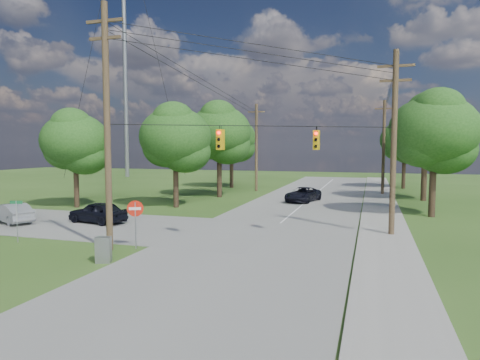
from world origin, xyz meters
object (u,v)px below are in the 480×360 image
(car_main_north, at_px, (303,194))
(do_not_enter_sign, at_px, (135,214))
(pole_north_w, at_px, (256,147))
(car_cross_dark, at_px, (98,212))
(control_cabinet, at_px, (103,250))
(pole_ne, at_px, (394,140))
(car_cross_silver, at_px, (12,213))
(pole_sw, at_px, (107,124))
(pole_north_e, at_px, (384,147))

(car_main_north, relative_size, do_not_enter_sign, 1.95)
(pole_north_w, bearing_deg, car_cross_dark, -101.36)
(pole_north_w, height_order, control_cabinet, pole_north_w)
(pole_ne, xyz_separation_m, car_cross_dark, (-18.61, -1.43, -4.72))
(car_cross_silver, xyz_separation_m, control_cabinet, (11.71, -6.61, -0.12))
(pole_north_w, bearing_deg, pole_sw, -89.23)
(pole_north_e, bearing_deg, do_not_enter_sign, -113.15)
(pole_sw, relative_size, control_cabinet, 10.46)
(pole_north_e, height_order, pole_north_w, same)
(car_main_north, distance_m, do_not_enter_sign, 21.38)
(pole_north_e, relative_size, control_cabinet, 8.72)
(pole_north_e, bearing_deg, car_cross_silver, -133.85)
(pole_north_w, bearing_deg, car_cross_silver, -112.14)
(control_cabinet, bearing_deg, pole_ne, 18.93)
(pole_ne, relative_size, car_cross_dark, 2.49)
(pole_sw, relative_size, car_main_north, 2.52)
(pole_north_e, relative_size, pole_north_w, 1.00)
(car_main_north, xyz_separation_m, control_cabinet, (-5.20, -23.41, -0.12))
(pole_sw, relative_size, pole_north_w, 1.20)
(car_cross_silver, height_order, do_not_enter_sign, do_not_enter_sign)
(pole_sw, bearing_deg, car_cross_silver, 157.01)
(car_cross_dark, xyz_separation_m, control_cabinet, (6.21, -8.28, -0.18))
(pole_north_e, bearing_deg, pole_north_w, 180.00)
(car_cross_silver, height_order, car_main_north, car_cross_silver)
(pole_sw, relative_size, do_not_enter_sign, 4.92)
(control_cabinet, bearing_deg, car_cross_silver, 131.43)
(pole_north_e, bearing_deg, pole_ne, -90.00)
(car_cross_silver, bearing_deg, car_main_north, 158.90)
(control_cabinet, bearing_deg, car_main_north, 58.35)
(pole_sw, xyz_separation_m, car_cross_silver, (-10.61, 4.50, -5.53))
(car_cross_dark, distance_m, car_main_north, 18.96)
(pole_ne, relative_size, pole_north_w, 1.05)
(pole_sw, distance_m, control_cabinet, 6.13)
(car_cross_dark, distance_m, control_cabinet, 10.35)
(pole_sw, height_order, car_cross_dark, pole_sw)
(pole_ne, height_order, pole_north_e, pole_ne)
(pole_ne, height_order, car_cross_dark, pole_ne)
(pole_sw, bearing_deg, do_not_enter_sign, 28.52)
(pole_ne, relative_size, car_main_north, 2.21)
(control_cabinet, distance_m, do_not_enter_sign, 2.96)
(pole_ne, bearing_deg, car_cross_dark, -175.60)
(car_cross_silver, relative_size, car_main_north, 0.84)
(car_cross_dark, bearing_deg, car_cross_silver, -62.41)
(do_not_enter_sign, bearing_deg, car_cross_silver, 137.36)
(pole_sw, bearing_deg, car_cross_dark, 129.63)
(pole_sw, distance_m, car_main_north, 22.90)
(car_cross_silver, bearing_deg, pole_north_e, 160.23)
(pole_north_w, relative_size, do_not_enter_sign, 4.10)
(pole_sw, xyz_separation_m, pole_north_w, (-0.40, 29.60, -1.10))
(car_cross_dark, xyz_separation_m, car_cross_silver, (-5.50, -1.67, -0.06))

